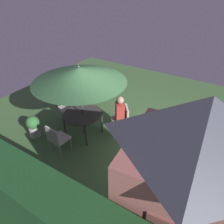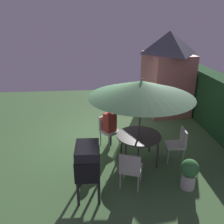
{
  "view_description": "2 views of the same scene",
  "coord_description": "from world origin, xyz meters",
  "px_view_note": "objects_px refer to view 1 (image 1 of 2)",
  "views": [
    {
      "loc": [
        -2.4,
        4.6,
        4.24
      ],
      "look_at": [
        0.4,
        0.16,
        0.87
      ],
      "focal_mm": 34.42,
      "sensor_mm": 36.0,
      "label": 1
    },
    {
      "loc": [
        6.58,
        -0.64,
        3.6
      ],
      "look_at": [
        0.75,
        -0.12,
        1.24
      ],
      "focal_mm": 38.09,
      "sensor_mm": 36.0,
      "label": 2
    }
  ],
  "objects_px": {
    "potted_plant_by_shed": "(33,126)",
    "chair_near_shed": "(122,118)",
    "patio_table": "(83,116)",
    "bbq_grill": "(79,85)",
    "patio_umbrella": "(79,75)",
    "chair_far_side": "(65,105)",
    "garden_shed": "(188,188)",
    "person_in_red": "(120,111)",
    "chair_toward_hedge": "(57,138)"
  },
  "relations": [
    {
      "from": "potted_plant_by_shed",
      "to": "person_in_red",
      "type": "relative_size",
      "value": 0.57
    },
    {
      "from": "bbq_grill",
      "to": "chair_near_shed",
      "type": "relative_size",
      "value": 1.33
    },
    {
      "from": "garden_shed",
      "to": "person_in_red",
      "type": "xyz_separation_m",
      "value": [
        2.55,
        -2.42,
        -0.82
      ]
    },
    {
      "from": "garden_shed",
      "to": "chair_near_shed",
      "type": "bearing_deg",
      "value": -44.81
    },
    {
      "from": "garden_shed",
      "to": "chair_toward_hedge",
      "type": "xyz_separation_m",
      "value": [
        3.51,
        -0.69,
        -1.08
      ]
    },
    {
      "from": "patio_table",
      "to": "person_in_red",
      "type": "relative_size",
      "value": 0.92
    },
    {
      "from": "garden_shed",
      "to": "chair_near_shed",
      "type": "height_order",
      "value": "garden_shed"
    },
    {
      "from": "patio_table",
      "to": "bbq_grill",
      "type": "bearing_deg",
      "value": -47.11
    },
    {
      "from": "chair_near_shed",
      "to": "chair_toward_hedge",
      "type": "bearing_deg",
      "value": 60.16
    },
    {
      "from": "chair_toward_hedge",
      "to": "person_in_red",
      "type": "bearing_deg",
      "value": -118.91
    },
    {
      "from": "garden_shed",
      "to": "chair_near_shed",
      "type": "distance_m",
      "value": 3.67
    },
    {
      "from": "patio_table",
      "to": "potted_plant_by_shed",
      "type": "height_order",
      "value": "patio_table"
    },
    {
      "from": "patio_umbrella",
      "to": "chair_far_side",
      "type": "bearing_deg",
      "value": -20.04
    },
    {
      "from": "garden_shed",
      "to": "patio_table",
      "type": "relative_size",
      "value": 2.72
    },
    {
      "from": "bbq_grill",
      "to": "chair_far_side",
      "type": "height_order",
      "value": "bbq_grill"
    },
    {
      "from": "chair_toward_hedge",
      "to": "garden_shed",
      "type": "bearing_deg",
      "value": 168.91
    },
    {
      "from": "patio_table",
      "to": "person_in_red",
      "type": "bearing_deg",
      "value": -142.02
    },
    {
      "from": "chair_near_shed",
      "to": "potted_plant_by_shed",
      "type": "relative_size",
      "value": 1.25
    },
    {
      "from": "garden_shed",
      "to": "potted_plant_by_shed",
      "type": "xyz_separation_m",
      "value": [
        4.63,
        -0.82,
        -1.2
      ]
    },
    {
      "from": "chair_near_shed",
      "to": "chair_far_side",
      "type": "bearing_deg",
      "value": 9.69
    },
    {
      "from": "chair_near_shed",
      "to": "chair_toward_hedge",
      "type": "relative_size",
      "value": 1.0
    },
    {
      "from": "patio_umbrella",
      "to": "patio_table",
      "type": "bearing_deg",
      "value": 56.31
    },
    {
      "from": "chair_toward_hedge",
      "to": "potted_plant_by_shed",
      "type": "relative_size",
      "value": 1.25
    },
    {
      "from": "person_in_red",
      "to": "chair_near_shed",
      "type": "bearing_deg",
      "value": -142.02
    },
    {
      "from": "patio_umbrella",
      "to": "chair_near_shed",
      "type": "bearing_deg",
      "value": -142.02
    },
    {
      "from": "chair_toward_hedge",
      "to": "chair_far_side",
      "type": "bearing_deg",
      "value": -54.97
    },
    {
      "from": "patio_umbrella",
      "to": "person_in_red",
      "type": "xyz_separation_m",
      "value": [
        -0.88,
        -0.69,
        -1.21
      ]
    },
    {
      "from": "chair_near_shed",
      "to": "person_in_red",
      "type": "xyz_separation_m",
      "value": [
        0.07,
        0.05,
        0.26
      ]
    },
    {
      "from": "patio_table",
      "to": "patio_umbrella",
      "type": "bearing_deg",
      "value": -123.69
    },
    {
      "from": "chair_near_shed",
      "to": "person_in_red",
      "type": "distance_m",
      "value": 0.28
    },
    {
      "from": "garden_shed",
      "to": "person_in_red",
      "type": "height_order",
      "value": "garden_shed"
    },
    {
      "from": "potted_plant_by_shed",
      "to": "chair_toward_hedge",
      "type": "bearing_deg",
      "value": 173.04
    },
    {
      "from": "person_in_red",
      "to": "bbq_grill",
      "type": "bearing_deg",
      "value": -16.69
    },
    {
      "from": "patio_table",
      "to": "bbq_grill",
      "type": "relative_size",
      "value": 0.96
    },
    {
      "from": "chair_near_shed",
      "to": "chair_far_side",
      "type": "relative_size",
      "value": 1.0
    },
    {
      "from": "chair_near_shed",
      "to": "chair_far_side",
      "type": "xyz_separation_m",
      "value": [
        2.03,
        0.35,
        0.0
      ]
    },
    {
      "from": "patio_umbrella",
      "to": "potted_plant_by_shed",
      "type": "relative_size",
      "value": 3.6
    },
    {
      "from": "patio_table",
      "to": "potted_plant_by_shed",
      "type": "distance_m",
      "value": 1.53
    },
    {
      "from": "patio_umbrella",
      "to": "person_in_red",
      "type": "distance_m",
      "value": 1.65
    },
    {
      "from": "chair_far_side",
      "to": "chair_toward_hedge",
      "type": "xyz_separation_m",
      "value": [
        -1.01,
        1.43,
        0.0
      ]
    },
    {
      "from": "chair_toward_hedge",
      "to": "potted_plant_by_shed",
      "type": "xyz_separation_m",
      "value": [
        1.13,
        -0.14,
        -0.12
      ]
    },
    {
      "from": "patio_umbrella",
      "to": "chair_near_shed",
      "type": "relative_size",
      "value": 2.87
    },
    {
      "from": "patio_umbrella",
      "to": "person_in_red",
      "type": "bearing_deg",
      "value": -142.02
    },
    {
      "from": "garden_shed",
      "to": "patio_table",
      "type": "height_order",
      "value": "garden_shed"
    },
    {
      "from": "chair_near_shed",
      "to": "patio_umbrella",
      "type": "bearing_deg",
      "value": 37.98
    },
    {
      "from": "chair_toward_hedge",
      "to": "person_in_red",
      "type": "distance_m",
      "value": 1.99
    },
    {
      "from": "patio_umbrella",
      "to": "chair_near_shed",
      "type": "xyz_separation_m",
      "value": [
        -0.95,
        -0.74,
        -1.47
      ]
    },
    {
      "from": "chair_toward_hedge",
      "to": "chair_near_shed",
      "type": "bearing_deg",
      "value": -119.84
    },
    {
      "from": "potted_plant_by_shed",
      "to": "chair_near_shed",
      "type": "bearing_deg",
      "value": -142.6
    },
    {
      "from": "patio_table",
      "to": "bbq_grill",
      "type": "xyz_separation_m",
      "value": [
        1.23,
        -1.32,
        0.16
      ]
    }
  ]
}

